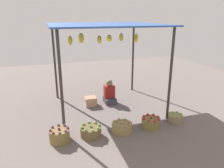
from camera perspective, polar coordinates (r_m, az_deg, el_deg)
ground_plane at (r=6.80m, az=-1.58°, el=-6.10°), size 14.00×14.00×0.00m
market_stall_structure at (r=6.24m, az=-1.87°, el=13.99°), size 3.11×2.85×2.53m
vendor_person at (r=7.02m, az=-0.69°, el=-2.66°), size 0.36×0.44×0.78m
basket_purple_onions at (r=5.14m, az=-13.82°, el=-13.11°), size 0.46×0.46×0.35m
basket_green_apples at (r=5.24m, az=-5.66°, el=-12.39°), size 0.50×0.50×0.30m
basket_potatoes at (r=5.41m, az=2.65°, el=-11.46°), size 0.50×0.50×0.27m
basket_red_apples at (r=5.66m, az=10.30°, el=-10.11°), size 0.47×0.47×0.31m
basket_limes at (r=6.08m, az=16.50°, el=-8.73°), size 0.39×0.39×0.26m
wooden_crate_near_vendor at (r=6.89m, az=-5.72°, el=-4.58°), size 0.36×0.34×0.28m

